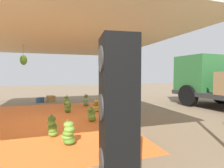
{
  "coord_description": "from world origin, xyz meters",
  "views": [
    {
      "loc": [
        6.13,
        0.17,
        1.5
      ],
      "look_at": [
        -0.07,
        2.17,
        1.15
      ],
      "focal_mm": 29.09,
      "sensor_mm": 36.0,
      "label": 1
    }
  ],
  "objects_px": {
    "banana_bunch_0": "(67,102)",
    "speaker_stack": "(118,113)",
    "banana_bunch_3": "(86,101)",
    "crate_1": "(51,99)",
    "banana_bunch_4": "(52,127)",
    "banana_bunch_2": "(69,134)",
    "banana_bunch_1": "(92,115)",
    "crate_0": "(40,100)",
    "banana_bunch_5": "(128,133)",
    "banana_bunch_6": "(68,107)",
    "banana_bunch_8": "(96,106)"
  },
  "relations": [
    {
      "from": "banana_bunch_4",
      "to": "crate_1",
      "type": "relative_size",
      "value": 1.09
    },
    {
      "from": "banana_bunch_1",
      "to": "banana_bunch_3",
      "type": "distance_m",
      "value": 2.83
    },
    {
      "from": "banana_bunch_0",
      "to": "speaker_stack",
      "type": "height_order",
      "value": "speaker_stack"
    },
    {
      "from": "banana_bunch_3",
      "to": "banana_bunch_2",
      "type": "bearing_deg",
      "value": -14.13
    },
    {
      "from": "banana_bunch_3",
      "to": "crate_1",
      "type": "distance_m",
      "value": 2.64
    },
    {
      "from": "banana_bunch_2",
      "to": "banana_bunch_1",
      "type": "bearing_deg",
      "value": 154.0
    },
    {
      "from": "banana_bunch_6",
      "to": "crate_0",
      "type": "height_order",
      "value": "banana_bunch_6"
    },
    {
      "from": "banana_bunch_4",
      "to": "banana_bunch_5",
      "type": "relative_size",
      "value": 1.26
    },
    {
      "from": "banana_bunch_0",
      "to": "crate_1",
      "type": "xyz_separation_m",
      "value": [
        -2.13,
        -0.72,
        -0.08
      ]
    },
    {
      "from": "banana_bunch_2",
      "to": "banana_bunch_3",
      "type": "bearing_deg",
      "value": 165.87
    },
    {
      "from": "banana_bunch_2",
      "to": "banana_bunch_4",
      "type": "bearing_deg",
      "value": -149.77
    },
    {
      "from": "banana_bunch_3",
      "to": "banana_bunch_8",
      "type": "distance_m",
      "value": 1.4
    },
    {
      "from": "banana_bunch_1",
      "to": "banana_bunch_5",
      "type": "xyz_separation_m",
      "value": [
        1.92,
        0.43,
        -0.02
      ]
    },
    {
      "from": "banana_bunch_2",
      "to": "banana_bunch_3",
      "type": "distance_m",
      "value": 4.68
    },
    {
      "from": "banana_bunch_2",
      "to": "crate_1",
      "type": "bearing_deg",
      "value": -176.16
    },
    {
      "from": "banana_bunch_8",
      "to": "speaker_stack",
      "type": "xyz_separation_m",
      "value": [
        4.86,
        -0.83,
        0.76
      ]
    },
    {
      "from": "banana_bunch_0",
      "to": "banana_bunch_8",
      "type": "relative_size",
      "value": 1.03
    },
    {
      "from": "banana_bunch_8",
      "to": "banana_bunch_0",
      "type": "bearing_deg",
      "value": -142.52
    },
    {
      "from": "banana_bunch_3",
      "to": "banana_bunch_4",
      "type": "relative_size",
      "value": 1.06
    },
    {
      "from": "banana_bunch_1",
      "to": "banana_bunch_2",
      "type": "relative_size",
      "value": 0.89
    },
    {
      "from": "banana_bunch_5",
      "to": "banana_bunch_2",
      "type": "bearing_deg",
      "value": -98.64
    },
    {
      "from": "banana_bunch_4",
      "to": "banana_bunch_6",
      "type": "xyz_separation_m",
      "value": [
        -2.7,
        0.56,
        -0.02
      ]
    },
    {
      "from": "banana_bunch_1",
      "to": "banana_bunch_8",
      "type": "relative_size",
      "value": 0.89
    },
    {
      "from": "banana_bunch_2",
      "to": "banana_bunch_3",
      "type": "height_order",
      "value": "banana_bunch_3"
    },
    {
      "from": "banana_bunch_0",
      "to": "banana_bunch_4",
      "type": "height_order",
      "value": "banana_bunch_0"
    },
    {
      "from": "speaker_stack",
      "to": "crate_1",
      "type": "height_order",
      "value": "speaker_stack"
    },
    {
      "from": "banana_bunch_2",
      "to": "crate_1",
      "type": "distance_m",
      "value": 6.66
    },
    {
      "from": "speaker_stack",
      "to": "crate_0",
      "type": "xyz_separation_m",
      "value": [
        -8.18,
        -1.49,
        -0.86
      ]
    },
    {
      "from": "banana_bunch_3",
      "to": "crate_1",
      "type": "relative_size",
      "value": 1.15
    },
    {
      "from": "crate_0",
      "to": "banana_bunch_0",
      "type": "bearing_deg",
      "value": 32.98
    },
    {
      "from": "banana_bunch_8",
      "to": "crate_1",
      "type": "xyz_separation_m",
      "value": [
        -3.5,
        -1.77,
        -0.07
      ]
    },
    {
      "from": "banana_bunch_2",
      "to": "crate_0",
      "type": "relative_size",
      "value": 1.35
    },
    {
      "from": "banana_bunch_0",
      "to": "banana_bunch_8",
      "type": "height_order",
      "value": "banana_bunch_0"
    },
    {
      "from": "crate_0",
      "to": "banana_bunch_1",
      "type": "bearing_deg",
      "value": 21.18
    },
    {
      "from": "banana_bunch_4",
      "to": "speaker_stack",
      "type": "distance_m",
      "value": 2.54
    },
    {
      "from": "banana_bunch_3",
      "to": "crate_0",
      "type": "relative_size",
      "value": 1.46
    },
    {
      "from": "banana_bunch_6",
      "to": "speaker_stack",
      "type": "relative_size",
      "value": 0.25
    },
    {
      "from": "banana_bunch_5",
      "to": "banana_bunch_6",
      "type": "relative_size",
      "value": 0.87
    },
    {
      "from": "banana_bunch_4",
      "to": "speaker_stack",
      "type": "relative_size",
      "value": 0.28
    },
    {
      "from": "banana_bunch_1",
      "to": "banana_bunch_8",
      "type": "distance_m",
      "value": 1.5
    },
    {
      "from": "speaker_stack",
      "to": "crate_0",
      "type": "relative_size",
      "value": 5.02
    },
    {
      "from": "banana_bunch_0",
      "to": "speaker_stack",
      "type": "distance_m",
      "value": 6.28
    },
    {
      "from": "banana_bunch_5",
      "to": "crate_0",
      "type": "bearing_deg",
      "value": -161.19
    },
    {
      "from": "banana_bunch_1",
      "to": "banana_bunch_5",
      "type": "relative_size",
      "value": 1.09
    },
    {
      "from": "banana_bunch_6",
      "to": "banana_bunch_8",
      "type": "height_order",
      "value": "banana_bunch_8"
    },
    {
      "from": "banana_bunch_4",
      "to": "banana_bunch_8",
      "type": "relative_size",
      "value": 1.03
    },
    {
      "from": "banana_bunch_2",
      "to": "speaker_stack",
      "type": "height_order",
      "value": "speaker_stack"
    },
    {
      "from": "banana_bunch_3",
      "to": "banana_bunch_5",
      "type": "xyz_separation_m",
      "value": [
        4.74,
        0.13,
        -0.06
      ]
    },
    {
      "from": "crate_0",
      "to": "banana_bunch_5",
      "type": "bearing_deg",
      "value": 18.81
    },
    {
      "from": "banana_bunch_2",
      "to": "crate_0",
      "type": "height_order",
      "value": "banana_bunch_2"
    }
  ]
}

